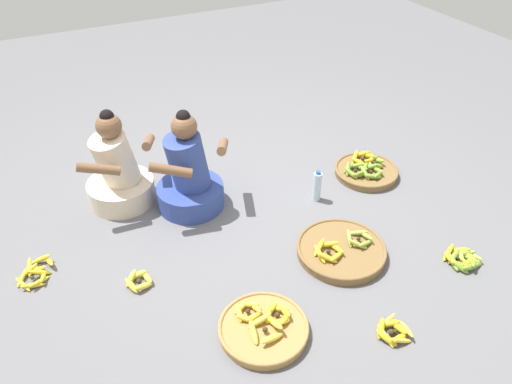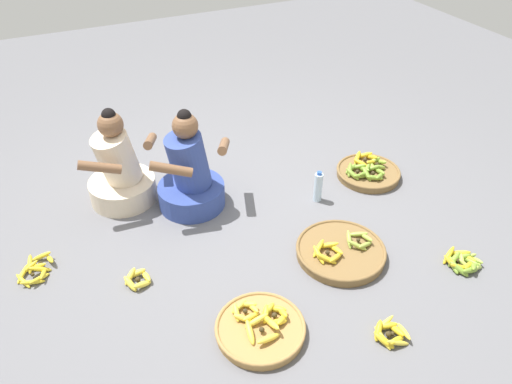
{
  "view_description": "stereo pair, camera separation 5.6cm",
  "coord_description": "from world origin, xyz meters",
  "px_view_note": "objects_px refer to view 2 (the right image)",
  "views": [
    {
      "loc": [
        -1.23,
        -2.72,
        2.43
      ],
      "look_at": [
        0.0,
        -0.2,
        0.35
      ],
      "focal_mm": 34.84,
      "sensor_mm": 36.0,
      "label": 1
    },
    {
      "loc": [
        -1.18,
        -2.74,
        2.43
      ],
      "look_at": [
        0.0,
        -0.2,
        0.35
      ],
      "focal_mm": 34.84,
      "sensor_mm": 36.0,
      "label": 2
    }
  ],
  "objects_px": {
    "banana_basket_front_center": "(261,327)",
    "banana_basket_front_right": "(341,251)",
    "vendor_woman_front": "(190,176)",
    "vendor_woman_behind": "(120,172)",
    "loose_bananas_back_right": "(463,262)",
    "banana_basket_near_bicycle": "(368,172)",
    "loose_bananas_near_vendor": "(36,269)",
    "loose_bananas_mid_right": "(137,279)",
    "water_bottle": "(318,187)",
    "loose_bananas_mid_left": "(390,334)"
  },
  "relations": [
    {
      "from": "vendor_woman_behind",
      "to": "banana_basket_front_center",
      "type": "distance_m",
      "value": 1.72
    },
    {
      "from": "vendor_woman_front",
      "to": "banana_basket_front_center",
      "type": "height_order",
      "value": "vendor_woman_front"
    },
    {
      "from": "vendor_woman_front",
      "to": "vendor_woman_behind",
      "type": "distance_m",
      "value": 0.56
    },
    {
      "from": "vendor_woman_front",
      "to": "water_bottle",
      "type": "relative_size",
      "value": 3.07
    },
    {
      "from": "banana_basket_near_bicycle",
      "to": "loose_bananas_mid_right",
      "type": "bearing_deg",
      "value": -169.59
    },
    {
      "from": "banana_basket_front_center",
      "to": "banana_basket_front_right",
      "type": "bearing_deg",
      "value": 24.3
    },
    {
      "from": "loose_bananas_mid_right",
      "to": "banana_basket_front_right",
      "type": "bearing_deg",
      "value": -14.42
    },
    {
      "from": "vendor_woman_front",
      "to": "banana_basket_near_bicycle",
      "type": "bearing_deg",
      "value": -10.0
    },
    {
      "from": "water_bottle",
      "to": "loose_bananas_back_right",
      "type": "bearing_deg",
      "value": -63.78
    },
    {
      "from": "loose_bananas_mid_left",
      "to": "banana_basket_front_center",
      "type": "bearing_deg",
      "value": 152.2
    },
    {
      "from": "loose_bananas_mid_left",
      "to": "water_bottle",
      "type": "xyz_separation_m",
      "value": [
        0.3,
        1.33,
        0.1
      ]
    },
    {
      "from": "banana_basket_front_right",
      "to": "loose_bananas_back_right",
      "type": "relative_size",
      "value": 2.29
    },
    {
      "from": "banana_basket_front_center",
      "to": "water_bottle",
      "type": "bearing_deg",
      "value": 45.35
    },
    {
      "from": "banana_basket_front_center",
      "to": "banana_basket_near_bicycle",
      "type": "height_order",
      "value": "banana_basket_near_bicycle"
    },
    {
      "from": "banana_basket_front_right",
      "to": "banana_basket_near_bicycle",
      "type": "bearing_deg",
      "value": 44.48
    },
    {
      "from": "vendor_woman_front",
      "to": "banana_basket_near_bicycle",
      "type": "xyz_separation_m",
      "value": [
        1.49,
        -0.26,
        -0.22
      ]
    },
    {
      "from": "banana_basket_front_center",
      "to": "banana_basket_near_bicycle",
      "type": "bearing_deg",
      "value": 35.37
    },
    {
      "from": "vendor_woman_behind",
      "to": "water_bottle",
      "type": "xyz_separation_m",
      "value": [
        1.4,
        -0.67,
        -0.13
      ]
    },
    {
      "from": "banana_basket_front_center",
      "to": "loose_bananas_mid_right",
      "type": "xyz_separation_m",
      "value": [
        -0.56,
        0.7,
        -0.01
      ]
    },
    {
      "from": "vendor_woman_front",
      "to": "vendor_woman_behind",
      "type": "height_order",
      "value": "vendor_woman_front"
    },
    {
      "from": "banana_basket_near_bicycle",
      "to": "loose_bananas_back_right",
      "type": "bearing_deg",
      "value": -92.01
    },
    {
      "from": "vendor_woman_behind",
      "to": "water_bottle",
      "type": "height_order",
      "value": "vendor_woman_behind"
    },
    {
      "from": "loose_bananas_mid_right",
      "to": "vendor_woman_behind",
      "type": "bearing_deg",
      "value": 81.91
    },
    {
      "from": "banana_basket_near_bicycle",
      "to": "banana_basket_front_center",
      "type": "bearing_deg",
      "value": -144.63
    },
    {
      "from": "loose_bananas_mid_left",
      "to": "vendor_woman_behind",
      "type": "bearing_deg",
      "value": 118.79
    },
    {
      "from": "banana_basket_front_center",
      "to": "loose_bananas_back_right",
      "type": "distance_m",
      "value": 1.49
    },
    {
      "from": "vendor_woman_front",
      "to": "banana_basket_front_center",
      "type": "xyz_separation_m",
      "value": [
        -0.04,
        -1.35,
        -0.23
      ]
    },
    {
      "from": "vendor_woman_front",
      "to": "banana_basket_front_right",
      "type": "xyz_separation_m",
      "value": [
        0.74,
        -0.99,
        -0.23
      ]
    },
    {
      "from": "vendor_woman_behind",
      "to": "loose_bananas_near_vendor",
      "type": "distance_m",
      "value": 0.95
    },
    {
      "from": "vendor_woman_behind",
      "to": "banana_basket_front_right",
      "type": "relative_size",
      "value": 1.28
    },
    {
      "from": "banana_basket_front_center",
      "to": "water_bottle",
      "type": "relative_size",
      "value": 1.99
    },
    {
      "from": "loose_bananas_near_vendor",
      "to": "water_bottle",
      "type": "bearing_deg",
      "value": -2.66
    },
    {
      "from": "banana_basket_near_bicycle",
      "to": "vendor_woman_behind",
      "type": "bearing_deg",
      "value": 164.04
    },
    {
      "from": "vendor_woman_behind",
      "to": "loose_bananas_near_vendor",
      "type": "height_order",
      "value": "vendor_woman_behind"
    },
    {
      "from": "vendor_woman_behind",
      "to": "loose_bananas_mid_right",
      "type": "relative_size",
      "value": 4.09
    },
    {
      "from": "loose_bananas_mid_left",
      "to": "loose_bananas_mid_right",
      "type": "height_order",
      "value": "loose_bananas_mid_left"
    },
    {
      "from": "vendor_woman_behind",
      "to": "banana_basket_front_right",
      "type": "distance_m",
      "value": 1.79
    },
    {
      "from": "vendor_woman_behind",
      "to": "loose_bananas_mid_right",
      "type": "bearing_deg",
      "value": -98.09
    },
    {
      "from": "banana_basket_front_right",
      "to": "banana_basket_near_bicycle",
      "type": "xyz_separation_m",
      "value": [
        0.75,
        0.73,
        0.0
      ]
    },
    {
      "from": "loose_bananas_near_vendor",
      "to": "loose_bananas_mid_right",
      "type": "height_order",
      "value": "loose_bananas_near_vendor"
    },
    {
      "from": "banana_basket_front_right",
      "to": "loose_bananas_mid_right",
      "type": "xyz_separation_m",
      "value": [
        -1.35,
        0.35,
        -0.01
      ]
    },
    {
      "from": "banana_basket_near_bicycle",
      "to": "water_bottle",
      "type": "relative_size",
      "value": 2.0
    },
    {
      "from": "vendor_woman_behind",
      "to": "loose_bananas_back_right",
      "type": "distance_m",
      "value": 2.59
    },
    {
      "from": "loose_bananas_back_right",
      "to": "loose_bananas_mid_left",
      "type": "height_order",
      "value": "loose_bananas_back_right"
    },
    {
      "from": "banana_basket_front_right",
      "to": "water_bottle",
      "type": "relative_size",
      "value": 2.31
    },
    {
      "from": "banana_basket_front_right",
      "to": "banana_basket_near_bicycle",
      "type": "height_order",
      "value": "banana_basket_near_bicycle"
    },
    {
      "from": "loose_bananas_mid_left",
      "to": "vendor_woman_front",
      "type": "bearing_deg",
      "value": 110.21
    },
    {
      "from": "vendor_woman_front",
      "to": "banana_basket_near_bicycle",
      "type": "distance_m",
      "value": 1.53
    },
    {
      "from": "loose_bananas_mid_right",
      "to": "banana_basket_front_center",
      "type": "bearing_deg",
      "value": -51.22
    },
    {
      "from": "vendor_woman_front",
      "to": "loose_bananas_back_right",
      "type": "relative_size",
      "value": 3.04
    }
  ]
}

